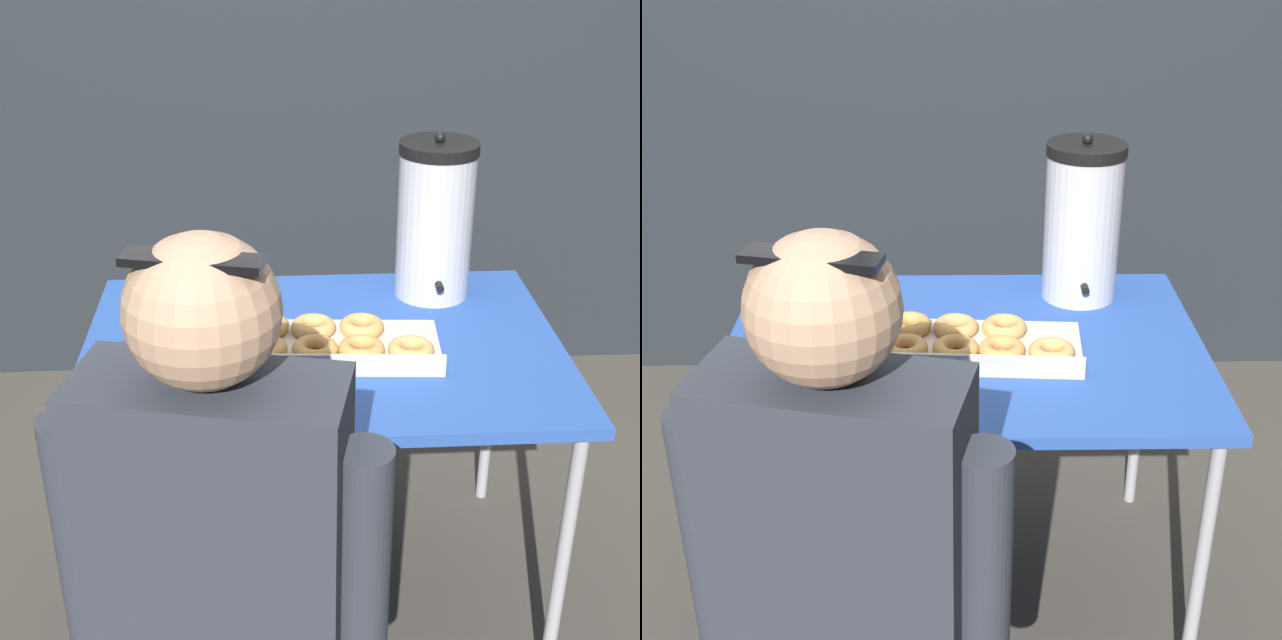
% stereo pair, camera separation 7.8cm
% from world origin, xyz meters
% --- Properties ---
extents(ground_plane, '(12.00, 12.00, 0.00)m').
position_xyz_m(ground_plane, '(0.00, 0.00, 0.00)').
color(ground_plane, '#4C473F').
extents(back_wall, '(6.00, 0.11, 2.61)m').
position_xyz_m(back_wall, '(0.00, 1.23, 1.31)').
color(back_wall, '#23282D').
rests_on(back_wall, ground).
extents(folding_table, '(1.10, 0.78, 0.72)m').
position_xyz_m(folding_table, '(0.00, 0.00, 0.67)').
color(folding_table, '#2D56B2').
rests_on(folding_table, ground).
extents(donut_box, '(0.58, 0.28, 0.05)m').
position_xyz_m(donut_box, '(-0.04, -0.04, 0.75)').
color(donut_box, beige).
rests_on(donut_box, folding_table).
extents(coffee_urn, '(0.19, 0.22, 0.42)m').
position_xyz_m(coffee_urn, '(0.30, 0.26, 0.92)').
color(coffee_urn, silver).
rests_on(coffee_urn, folding_table).
extents(cell_phone, '(0.11, 0.15, 0.01)m').
position_xyz_m(cell_phone, '(-0.44, -0.05, 0.73)').
color(cell_phone, '#2D334C').
rests_on(cell_phone, folding_table).
extents(person_seated, '(0.54, 0.29, 1.27)m').
position_xyz_m(person_seated, '(-0.21, -0.69, 0.61)').
color(person_seated, '#33332D').
rests_on(person_seated, ground).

